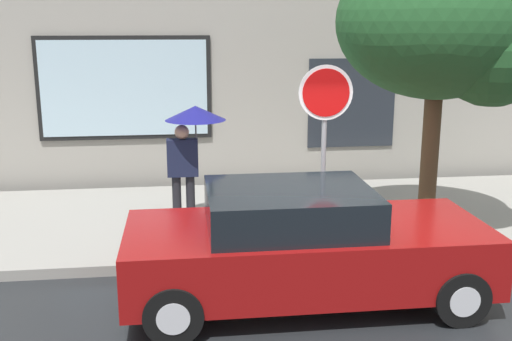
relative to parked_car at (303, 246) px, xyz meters
The scene contains 7 objects.
ground_plane 0.75m from the parked_car, ahead, with size 60.00×60.00×0.00m, color black.
sidewalk 3.09m from the parked_car, 84.72° to the left, with size 20.00×4.00×0.15m, color gray.
building_facade 6.18m from the parked_car, 87.34° to the left, with size 20.00×0.67×7.00m.
parked_car is the anchor object (origin of this frame).
pedestrian_with_umbrella 3.00m from the parked_car, 116.14° to the left, with size 0.93×0.93×1.91m.
street_tree 3.86m from the parked_car, 34.98° to the left, with size 2.94×2.50×4.26m.
stop_sign 2.03m from the parked_car, 68.37° to the left, with size 0.76×0.10×2.59m.
Camera 1 is at (-1.68, -6.68, 3.28)m, focal length 42.49 mm.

